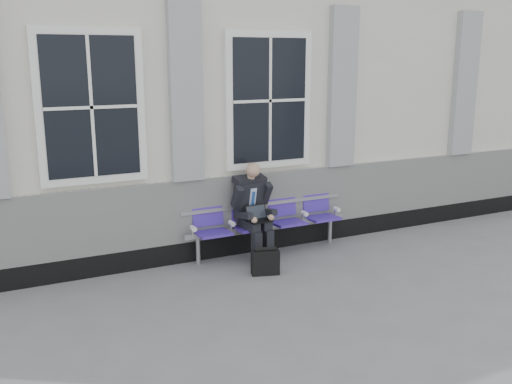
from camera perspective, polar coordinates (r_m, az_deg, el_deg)
ground at (r=7.41m, az=3.87°, el=-9.40°), size 70.00×70.00×0.00m
station_building at (r=10.01m, az=-5.97°, el=9.64°), size 14.40×4.40×4.49m
bench at (r=8.45m, az=1.11°, el=-2.51°), size 2.60×0.47×0.91m
businessman at (r=8.15m, az=-0.30°, el=-1.54°), size 0.58×0.78×1.41m
briefcase at (r=7.73m, az=0.93°, el=-6.99°), size 0.40×0.26×0.38m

